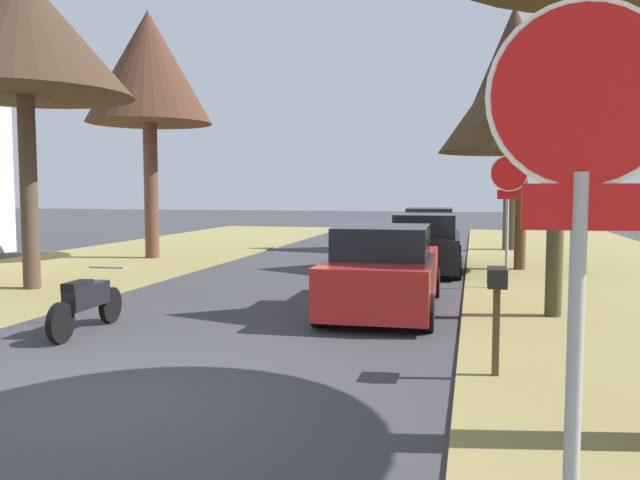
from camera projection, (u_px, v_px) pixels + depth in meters
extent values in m
plane|color=#38383D|center=(99.00, 403.00, 6.58)|extent=(120.00, 120.00, 0.00)
cylinder|color=#9EA0A5|center=(572.00, 429.00, 2.77)|extent=(0.07, 0.07, 2.25)
cylinder|color=white|center=(583.00, 95.00, 2.66)|extent=(0.81, 0.06, 0.81)
cylinder|color=red|center=(583.00, 95.00, 2.66)|extent=(0.76, 0.07, 0.76)
cube|color=red|center=(580.00, 207.00, 2.70)|extent=(0.48, 0.06, 0.20)
cylinder|color=#9EA0A5|center=(507.00, 238.00, 14.09)|extent=(0.07, 0.44, 2.23)
cylinder|color=white|center=(509.00, 173.00, 13.74)|extent=(0.82, 0.22, 0.80)
cylinder|color=red|center=(509.00, 173.00, 13.74)|extent=(0.77, 0.22, 0.75)
cube|color=red|center=(508.00, 195.00, 13.85)|extent=(0.48, 0.11, 0.20)
cylinder|color=#464029|center=(555.00, 222.00, 10.77)|extent=(0.28, 0.28, 3.26)
cone|color=#38301C|center=(561.00, 43.00, 10.54)|extent=(2.83, 2.83, 2.74)
cylinder|color=#464029|center=(543.00, 86.00, 10.18)|extent=(1.15, 0.77, 1.26)
cylinder|color=#464029|center=(599.00, 82.00, 10.30)|extent=(0.47, 1.31, 1.44)
cylinder|color=brown|center=(521.00, 211.00, 17.22)|extent=(0.31, 0.31, 3.20)
cone|color=#422D18|center=(524.00, 92.00, 16.96)|extent=(4.52, 4.52, 3.21)
cylinder|color=brown|center=(508.00, 138.00, 17.44)|extent=(0.76, 0.91, 0.92)
cylinder|color=brown|center=(497.00, 132.00, 17.43)|extent=(0.63, 1.44, 1.25)
cylinder|color=brown|center=(513.00, 131.00, 17.49)|extent=(0.99, 0.63, 1.30)
cylinder|color=#463928|center=(511.00, 183.00, 22.88)|extent=(0.51, 0.51, 4.88)
cone|color=#382A1C|center=(514.00, 60.00, 22.53)|extent=(3.14, 3.14, 3.86)
cylinder|color=#463928|center=(526.00, 92.00, 22.49)|extent=(0.31, 1.11, 1.71)
cylinder|color=#463928|center=(501.00, 98.00, 23.23)|extent=(1.32, 1.04, 1.52)
cylinder|color=#4B3A2B|center=(29.00, 193.00, 13.79)|extent=(0.37, 0.37, 4.21)
cone|color=#3C2B1E|center=(23.00, 33.00, 13.52)|extent=(4.58, 4.58, 2.66)
cylinder|color=#4B3A2B|center=(2.00, 62.00, 13.43)|extent=(0.68, 0.93, 1.44)
cylinder|color=#4B3A2B|center=(7.00, 80.00, 13.88)|extent=(0.49, 1.29, 0.92)
cylinder|color=#4B3A2B|center=(34.00, 61.00, 13.34)|extent=(0.50, 0.90, 1.47)
cylinder|color=brown|center=(151.00, 191.00, 20.12)|extent=(0.44, 0.44, 4.27)
cone|color=#472B1E|center=(149.00, 67.00, 19.81)|extent=(3.92, 3.92, 3.51)
cylinder|color=brown|center=(151.00, 107.00, 20.41)|extent=(1.16, 0.63, 1.26)
cylinder|color=brown|center=(169.00, 104.00, 20.06)|extent=(0.84, 1.28, 1.42)
cube|color=red|center=(384.00, 279.00, 11.64)|extent=(1.93, 4.45, 0.85)
cube|color=black|center=(383.00, 241.00, 11.37)|extent=(1.65, 2.06, 0.56)
cylinder|color=black|center=(352.00, 280.00, 13.46)|extent=(0.22, 0.60, 0.60)
cylinder|color=black|center=(435.00, 283.00, 13.09)|extent=(0.22, 0.60, 0.60)
cylinder|color=black|center=(319.00, 309.00, 10.24)|extent=(0.22, 0.60, 0.60)
cylinder|color=black|center=(428.00, 313.00, 9.88)|extent=(0.22, 0.60, 0.60)
cube|color=black|center=(425.00, 249.00, 17.35)|extent=(1.93, 4.45, 0.85)
cube|color=black|center=(425.00, 224.00, 17.08)|extent=(1.65, 2.06, 0.56)
cylinder|color=black|center=(399.00, 253.00, 19.16)|extent=(0.22, 0.60, 0.60)
cylinder|color=black|center=(457.00, 255.00, 18.80)|extent=(0.22, 0.60, 0.60)
cylinder|color=black|center=(387.00, 266.00, 15.95)|extent=(0.22, 0.60, 0.60)
cylinder|color=black|center=(458.00, 268.00, 15.58)|extent=(0.22, 0.60, 0.60)
cube|color=white|center=(430.00, 235.00, 23.07)|extent=(1.93, 4.45, 0.85)
cube|color=black|center=(430.00, 216.00, 22.80)|extent=(1.65, 2.06, 0.56)
cylinder|color=black|center=(409.00, 239.00, 24.88)|extent=(0.22, 0.60, 0.60)
cylinder|color=black|center=(454.00, 240.00, 24.52)|extent=(0.22, 0.60, 0.60)
cylinder|color=black|center=(402.00, 246.00, 21.67)|extent=(0.22, 0.60, 0.60)
cylinder|color=black|center=(454.00, 247.00, 21.30)|extent=(0.22, 0.60, 0.60)
cylinder|color=black|center=(110.00, 305.00, 10.55)|extent=(0.14, 0.61, 0.60)
cylinder|color=black|center=(60.00, 323.00, 9.13)|extent=(0.14, 0.61, 0.60)
cube|color=black|center=(87.00, 296.00, 9.82)|extent=(0.30, 1.03, 0.36)
cube|color=black|center=(77.00, 285.00, 9.56)|extent=(0.26, 0.57, 0.12)
cylinder|color=#9EA0A5|center=(106.00, 267.00, 10.40)|extent=(0.60, 0.08, 0.04)
cube|color=brown|center=(496.00, 331.00, 7.37)|extent=(0.08, 0.08, 1.05)
cube|color=black|center=(497.00, 277.00, 7.32)|extent=(0.22, 0.44, 0.22)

